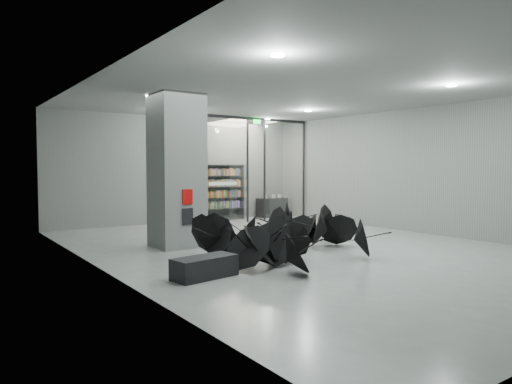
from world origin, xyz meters
TOP-DOWN VIEW (x-y plane):
  - room at (0.00, 0.00)m, footprint 14.00×14.02m
  - column at (-2.50, 2.00)m, footprint 1.20×1.20m
  - fire_cabinet at (-2.50, 1.38)m, footprint 0.28×0.04m
  - info_panel at (-2.50, 1.38)m, footprint 0.30×0.03m
  - exit_sign at (2.40, 5.30)m, footprint 0.30×0.06m
  - glass_partition at (2.39, 5.50)m, footprint 5.06×0.08m
  - bench at (-3.61, -1.54)m, footprint 1.33×0.73m
  - bookshelf at (1.63, 6.75)m, footprint 2.03×0.54m
  - shop_counter at (4.03, 6.53)m, footprint 1.35×0.58m
  - umbrella_cluster at (-0.94, -0.44)m, footprint 4.96×4.69m

SIDE VIEW (x-z plane):
  - bench at x=-3.61m, z-range 0.00..0.41m
  - umbrella_cluster at x=-0.94m, z-range -0.34..0.97m
  - shop_counter at x=4.03m, z-range 0.00..0.80m
  - info_panel at x=-2.50m, z-range 0.64..1.06m
  - bookshelf at x=1.63m, z-range 0.00..2.20m
  - fire_cabinet at x=-2.50m, z-range 1.16..1.54m
  - column at x=-2.50m, z-range 0.00..4.00m
  - glass_partition at x=2.39m, z-range 0.18..4.18m
  - room at x=0.00m, z-range 0.84..4.85m
  - exit_sign at x=2.40m, z-range 3.74..3.90m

